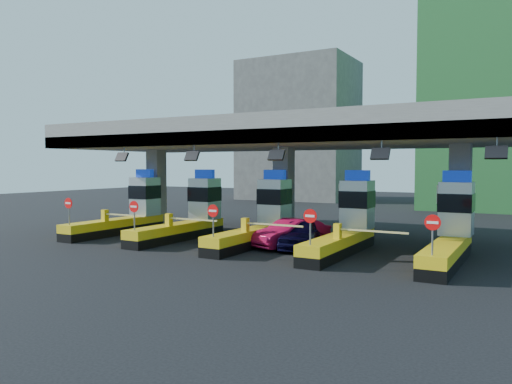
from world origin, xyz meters
The scene contains 10 objects.
ground centered at (0.00, 0.00, 0.00)m, with size 120.00×120.00×0.00m, color black.
toll_canopy centered at (0.00, 2.87, 6.13)m, with size 28.00×12.09×7.00m.
toll_lane_far_left centered at (-10.00, 0.28, 1.40)m, with size 4.43×8.00×4.16m.
toll_lane_left centered at (-5.00, 0.28, 1.40)m, with size 4.43×8.00×4.16m.
toll_lane_center centered at (0.00, 0.28, 1.40)m, with size 4.43×8.00×4.16m.
toll_lane_right centered at (5.00, 0.28, 1.40)m, with size 4.43×8.00×4.16m.
toll_lane_far_right centered at (10.00, 0.28, 1.40)m, with size 4.43×8.00×4.16m.
bg_building_concrete centered at (-14.00, 36.00, 9.00)m, with size 14.00×10.00×18.00m, color #4C4C49.
van centered at (2.55, -0.08, 0.81)m, with size 1.91×4.75×1.62m, color black.
red_car centered at (1.97, -0.09, 0.77)m, with size 1.63×4.66×1.54m, color #A80C39.
Camera 1 is at (13.34, -24.21, 4.38)m, focal length 35.00 mm.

